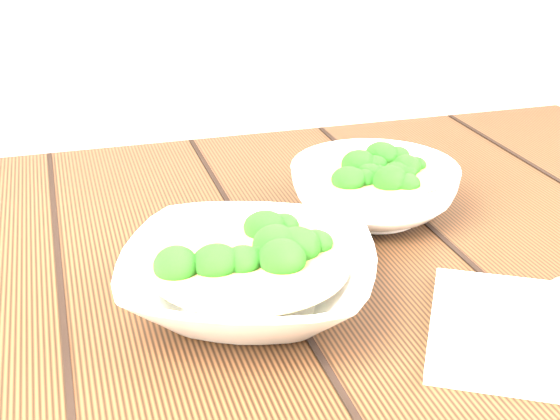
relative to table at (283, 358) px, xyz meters
name	(u,v)px	position (x,y,z in m)	size (l,w,h in m)	color
table	(283,358)	(0.00, 0.00, 0.00)	(1.20, 0.80, 0.75)	#331C0E
soup_bowl_front	(249,276)	(-0.06, -0.08, 0.15)	(0.30, 0.30, 0.07)	white
soup_bowl_back	(374,188)	(0.13, 0.08, 0.15)	(0.21, 0.21, 0.07)	white
trivet	(308,237)	(0.03, 0.02, 0.13)	(0.11, 0.11, 0.03)	black
napkin	(558,336)	(0.18, -0.21, 0.13)	(0.21, 0.17, 0.01)	beige
spoon_left	(557,306)	(0.20, -0.18, 0.13)	(0.13, 0.14, 0.01)	#9D968A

